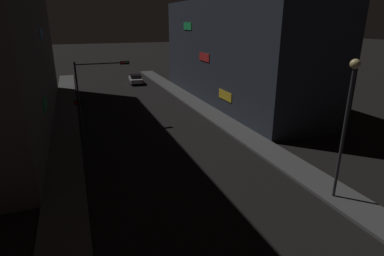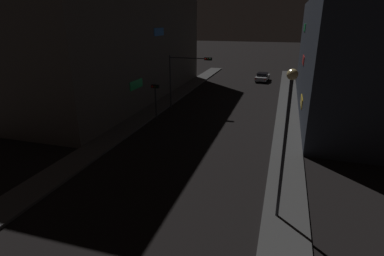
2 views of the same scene
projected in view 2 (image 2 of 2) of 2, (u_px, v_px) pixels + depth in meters
name	position (u px, v px, depth m)	size (l,w,h in m)	color
sidewalk_left	(153.00, 110.00, 34.03)	(2.31, 65.09, 0.18)	#4C4C4C
sidewalk_right	(287.00, 122.00, 30.09)	(2.31, 65.09, 0.18)	#4C4C4C
building_facade_left	(118.00, 25.00, 37.36)	(10.86, 33.04, 18.05)	#514C47
building_facade_right	(344.00, 57.00, 32.31)	(8.08, 28.23, 11.81)	#282D38
far_car	(262.00, 77.00, 50.30)	(2.15, 4.58, 1.42)	#B7B7BC
traffic_light_overhead	(185.00, 71.00, 33.39)	(4.84, 0.41, 5.99)	#2D2D33
traffic_light_left_kerb	(155.00, 94.00, 30.58)	(0.80, 0.42, 3.62)	#2D2D33
street_lamp_near_block	(287.00, 123.00, 13.89)	(0.49, 0.49, 7.48)	#2D2D33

